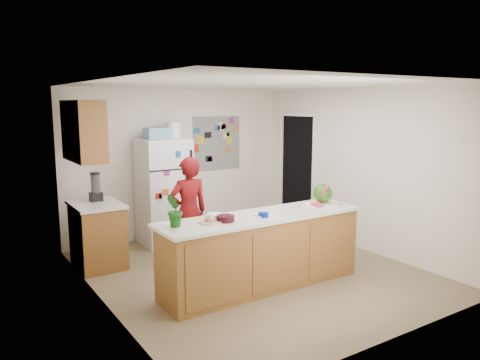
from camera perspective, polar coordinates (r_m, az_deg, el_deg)
floor at (r=6.48m, az=1.56°, el=-11.16°), size 4.00×4.50×0.02m
wall_back at (r=8.09m, az=-7.50°, el=2.12°), size 4.00×0.02×2.50m
wall_left at (r=5.29m, az=-16.63°, el=-2.04°), size 0.02×4.50×2.50m
wall_right at (r=7.46m, az=14.43°, el=1.29°), size 0.02×4.50×2.50m
ceiling at (r=6.07m, az=1.67°, el=11.72°), size 4.00×4.50×0.02m
doorway at (r=8.52m, az=7.08°, el=0.93°), size 0.03×0.85×2.04m
peninsula_base at (r=5.83m, az=2.75°, el=-8.83°), size 2.60×0.62×0.88m
peninsula_top at (r=5.71m, az=2.79°, el=-4.44°), size 2.68×0.70×0.04m
side_counter_base at (r=6.83m, az=-16.96°, el=-6.59°), size 0.60×0.80×0.86m
side_counter_top at (r=6.72m, az=-17.14°, el=-2.90°), size 0.64×0.84×0.04m
upper_cabinets at (r=6.51m, az=-18.56°, el=5.71°), size 0.35×1.00×0.80m
refrigerator at (r=7.63m, az=-9.26°, el=-1.41°), size 0.75×0.70×1.70m
fridge_top_bin at (r=7.47m, az=-10.16°, el=5.62°), size 0.35×0.28×0.18m
photo_collage at (r=8.39m, az=-2.84°, el=4.50°), size 0.95×0.01×0.95m
person at (r=6.53m, az=-6.29°, el=-3.89°), size 0.57×0.39×1.54m
blender_appliance at (r=6.85m, az=-17.20°, el=-0.89°), size 0.12×0.12×0.38m
cutting_board at (r=6.35m, az=9.75°, el=-2.90°), size 0.47×0.41×0.01m
watermelon at (r=6.38m, az=10.05°, el=-1.62°), size 0.26×0.26×0.26m
watermelon_slice at (r=6.24m, az=9.39°, el=-2.94°), size 0.17×0.17×0.02m
cherry_bowl at (r=5.37m, az=-1.77°, el=-4.71°), size 0.26×0.26×0.07m
white_bowl at (r=5.50m, az=-3.10°, el=-4.44°), size 0.23×0.23×0.06m
cobalt_bowl at (r=5.58m, az=2.87°, el=-4.27°), size 0.17×0.17×0.05m
plate at (r=5.33m, az=-3.67°, el=-5.13°), size 0.31×0.31×0.02m
paper_towel at (r=5.64m, az=2.78°, el=-4.28°), size 0.19×0.17×0.02m
keys at (r=6.38m, az=12.20°, el=-2.92°), size 0.09×0.06×0.01m
potted_plant at (r=5.14m, az=-7.93°, el=-3.69°), size 0.24×0.26×0.38m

